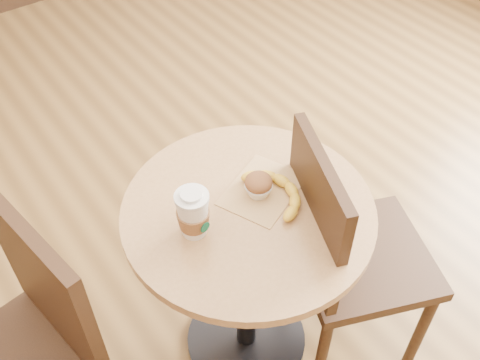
% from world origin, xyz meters
% --- Properties ---
extents(cafe_table, '(0.72, 0.72, 0.75)m').
position_xyz_m(cafe_table, '(0.12, -0.05, 0.54)').
color(cafe_table, black).
rests_on(cafe_table, ground).
extents(chair_right, '(0.54, 0.54, 0.94)m').
position_xyz_m(chair_right, '(0.38, -0.21, 0.52)').
color(chair_right, '#331F11').
rests_on(chair_right, ground).
extents(kraft_bag, '(0.29, 0.26, 0.00)m').
position_xyz_m(kraft_bag, '(0.19, -0.02, 0.75)').
color(kraft_bag, tan).
rests_on(kraft_bag, cafe_table).
extents(coffee_cup, '(0.09, 0.09, 0.15)m').
position_xyz_m(coffee_cup, '(-0.05, -0.03, 0.82)').
color(coffee_cup, silver).
rests_on(coffee_cup, cafe_table).
extents(muffin, '(0.08, 0.08, 0.07)m').
position_xyz_m(muffin, '(0.17, -0.02, 0.79)').
color(muffin, silver).
rests_on(muffin, kraft_bag).
extents(banana, '(0.14, 0.25, 0.03)m').
position_xyz_m(banana, '(0.22, -0.06, 0.77)').
color(banana, yellow).
rests_on(banana, kraft_bag).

